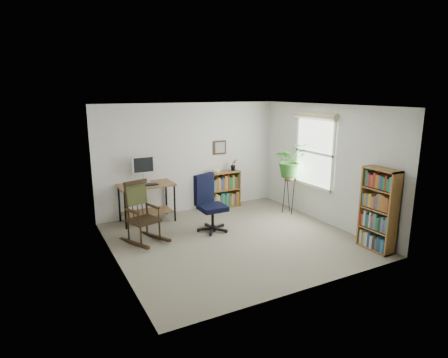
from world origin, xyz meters
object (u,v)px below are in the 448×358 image
office_chair (213,203)px  tall_bookshelf (379,210)px  desk (147,203)px  rocking_chair (143,212)px  low_bookshelf (223,190)px

office_chair → tall_bookshelf: size_ratio=0.79×
desk → office_chair: bearing=-50.0°
rocking_chair → low_bookshelf: bearing=11.0°
desk → tall_bookshelf: (3.03, -3.21, 0.31)m
desk → rocking_chair: (-0.37, -1.05, 0.16)m
low_bookshelf → tall_bookshelf: (1.19, -3.33, 0.28)m
office_chair → rocking_chair: rocking_chair is taller
office_chair → tall_bookshelf: 2.94m
desk → office_chair: office_chair is taller
tall_bookshelf → office_chair: bearing=135.0°
rocking_chair → tall_bookshelf: size_ratio=0.80×
office_chair → tall_bookshelf: bearing=-64.9°
rocking_chair → desk: bearing=53.6°
rocking_chair → tall_bookshelf: bearing=-49.3°
desk → low_bookshelf: size_ratio=1.31×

